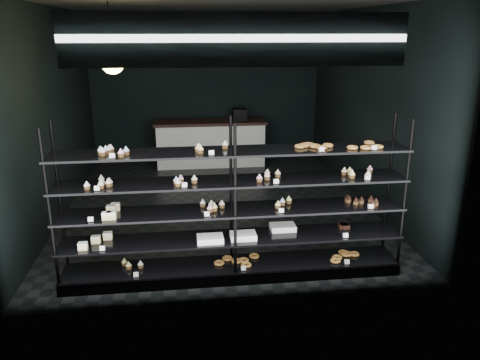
% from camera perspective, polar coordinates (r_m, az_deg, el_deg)
% --- Properties ---
extents(room, '(5.01, 6.01, 3.20)m').
position_cam_1_polar(room, '(7.59, -2.89, 8.38)').
color(room, black).
rests_on(room, ground).
extents(display_shelf, '(4.00, 0.50, 1.91)m').
position_cam_1_polar(display_shelf, '(5.50, -1.00, -5.84)').
color(display_shelf, black).
rests_on(display_shelf, room).
extents(signage, '(3.30, 0.05, 0.50)m').
position_cam_1_polar(signage, '(4.57, -0.22, 16.73)').
color(signage, '#0C1C3D').
rests_on(signage, room).
extents(pendant_lamp, '(0.30, 0.30, 0.88)m').
position_cam_1_polar(pendant_lamp, '(6.32, -15.29, 13.69)').
color(pendant_lamp, black).
rests_on(pendant_lamp, room).
extents(service_counter, '(2.40, 0.65, 1.23)m').
position_cam_1_polar(service_counter, '(10.25, -3.55, 4.57)').
color(service_counter, silver).
rests_on(service_counter, room).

